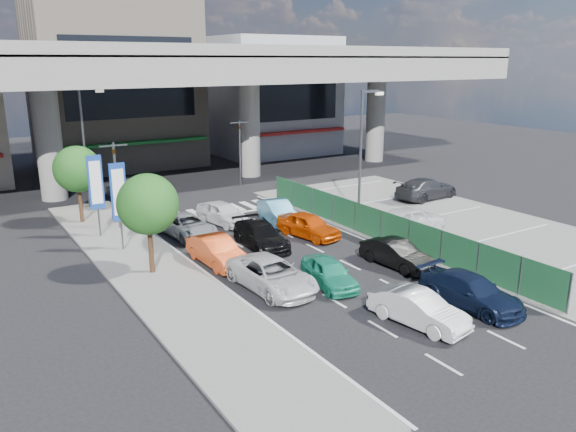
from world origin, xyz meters
TOP-DOWN VIEW (x-y plane):
  - ground at (0.00, 0.00)m, footprint 120.00×120.00m
  - parking_lot at (11.00, 2.00)m, footprint 12.00×28.00m
  - sidewalk_left at (-7.00, 4.00)m, footprint 4.00×30.00m
  - fence_run at (5.30, 1.00)m, footprint 0.16×22.00m
  - expressway at (0.00, 22.00)m, footprint 64.00×14.00m
  - building_center at (0.00, 32.97)m, footprint 14.00×10.90m
  - building_east at (16.00, 31.97)m, footprint 12.00×10.90m
  - traffic_light_left at (-6.20, 12.00)m, footprint 1.60×1.24m
  - traffic_light_right at (5.50, 19.00)m, footprint 1.60×1.24m
  - street_lamp_right at (7.17, 6.00)m, footprint 1.65×0.22m
  - street_lamp_left at (-6.33, 18.00)m, footprint 1.65×0.22m
  - signboard_near at (-7.20, 7.99)m, footprint 0.80×0.14m
  - signboard_far at (-7.60, 10.99)m, footprint 0.80×0.14m
  - tree_near at (-7.00, 4.00)m, footprint 2.80×2.80m
  - tree_far at (-7.80, 14.50)m, footprint 2.80×2.80m
  - hatch_white_back_mid at (-0.23, -6.42)m, footprint 2.07×4.13m
  - minivan_navy_back at (2.76, -6.37)m, footprint 2.15×4.65m
  - sedan_white_mid_left at (-3.17, -0.54)m, footprint 2.53×5.01m
  - taxi_teal_mid at (-0.81, -1.55)m, footprint 2.10×3.87m
  - hatch_black_mid_right at (3.39, -1.35)m, footprint 1.64×4.00m
  - taxi_orange_left at (-3.85, 3.58)m, footprint 1.63×4.25m
  - sedan_black_mid at (-0.75, 4.70)m, footprint 2.17×4.62m
  - taxi_orange_right at (2.43, 4.84)m, footprint 2.39×4.29m
  - wagon_silver_front_left at (-3.33, 8.62)m, footprint 2.48×4.68m
  - sedan_white_front_mid at (-0.50, 9.82)m, footprint 2.32×4.27m
  - kei_truck_front_right at (2.49, 8.27)m, footprint 2.20×4.35m
  - crossing_wagon_silver at (-2.37, 19.99)m, footprint 5.15×3.90m
  - parked_sedan_white at (7.77, 2.29)m, footprint 4.59×1.98m
  - parked_sedan_dgrey at (14.57, 7.66)m, footprint 5.33×2.53m
  - traffic_cone at (5.65, 3.78)m, footprint 0.49×0.49m

SIDE VIEW (x-z plane):
  - ground at x=0.00m, z-range 0.00..0.00m
  - parking_lot at x=11.00m, z-range 0.00..0.06m
  - sidewalk_left at x=-7.00m, z-range 0.00..0.12m
  - traffic_cone at x=5.65m, z-range 0.06..0.80m
  - taxi_teal_mid at x=-0.81m, z-range 0.00..1.25m
  - wagon_silver_front_left at x=-3.33m, z-range 0.00..1.25m
  - hatch_black_mid_right at x=3.39m, z-range 0.00..1.29m
  - crossing_wagon_silver at x=-2.37m, z-range 0.00..1.30m
  - hatch_white_back_mid at x=-0.23m, z-range 0.00..1.30m
  - sedan_black_mid at x=-0.75m, z-range 0.00..1.30m
  - minivan_navy_back at x=2.76m, z-range 0.00..1.32m
  - sedan_white_mid_left at x=-3.17m, z-range 0.00..1.36m
  - kei_truck_front_right at x=2.49m, z-range 0.00..1.37m
  - taxi_orange_left at x=-3.85m, z-range 0.00..1.38m
  - taxi_orange_right at x=2.43m, z-range 0.00..1.38m
  - sedan_white_front_mid at x=-0.50m, z-range 0.00..1.38m
  - parked_sedan_dgrey at x=14.57m, z-range 0.06..1.56m
  - parked_sedan_white at x=7.77m, z-range 0.06..1.60m
  - fence_run at x=5.30m, z-range 0.00..1.80m
  - signboard_near at x=-7.20m, z-range 0.71..5.41m
  - signboard_far at x=-7.60m, z-range 0.71..5.41m
  - tree_near at x=-7.00m, z-range 0.99..5.79m
  - tree_far at x=-7.80m, z-range 0.99..5.79m
  - traffic_light_left at x=-6.20m, z-range 1.34..6.54m
  - traffic_light_right at x=5.50m, z-range 1.34..6.54m
  - street_lamp_right at x=7.17m, z-range 0.77..8.77m
  - street_lamp_left at x=-6.33m, z-range 0.77..8.77m
  - building_east at x=16.00m, z-range -0.01..11.99m
  - building_center at x=0.00m, z-range -0.01..14.99m
  - expressway at x=0.00m, z-range 3.39..14.14m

